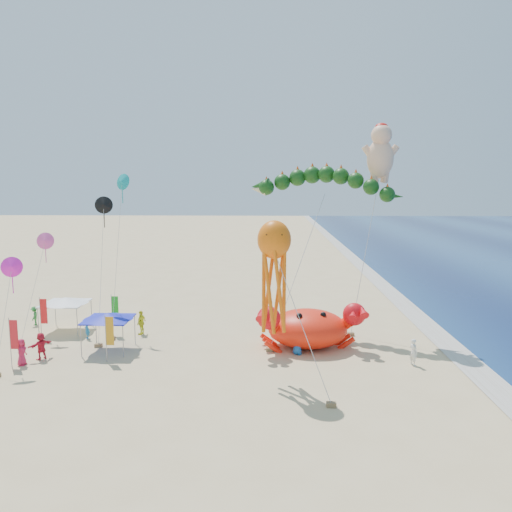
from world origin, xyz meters
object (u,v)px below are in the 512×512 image
(dragon_kite, at_px, (323,188))
(cherub_kite, at_px, (380,152))
(octopus_kite, at_px, (274,268))
(crab_inflatable, at_px, (308,327))
(canopy_blue, at_px, (108,316))
(canopy_white, at_px, (65,301))

(dragon_kite, relative_size, cherub_kite, 0.78)
(dragon_kite, xyz_separation_m, octopus_kite, (-3.84, -11.63, -4.53))
(dragon_kite, bearing_deg, crab_inflatable, -104.79)
(cherub_kite, distance_m, canopy_blue, 23.59)
(octopus_kite, bearing_deg, crab_inflatable, 68.88)
(canopy_blue, relative_size, canopy_white, 0.95)
(dragon_kite, bearing_deg, canopy_blue, -157.24)
(octopus_kite, bearing_deg, dragon_kite, 71.73)
(cherub_kite, bearing_deg, dragon_kite, 171.51)
(canopy_blue, height_order, canopy_white, same)
(cherub_kite, bearing_deg, octopus_kite, -126.54)
(dragon_kite, relative_size, canopy_blue, 3.69)
(crab_inflatable, bearing_deg, dragon_kite, 75.21)
(dragon_kite, distance_m, octopus_kite, 13.06)
(cherub_kite, bearing_deg, canopy_blue, -163.55)
(crab_inflatable, bearing_deg, cherub_kite, 39.47)
(cherub_kite, xyz_separation_m, canopy_blue, (-19.69, -5.81, -11.62))
(crab_inflatable, bearing_deg, canopy_blue, -175.48)
(octopus_kite, height_order, canopy_blue, octopus_kite)
(crab_inflatable, relative_size, canopy_blue, 2.25)
(dragon_kite, height_order, cherub_kite, cherub_kite)
(crab_inflatable, relative_size, dragon_kite, 0.61)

